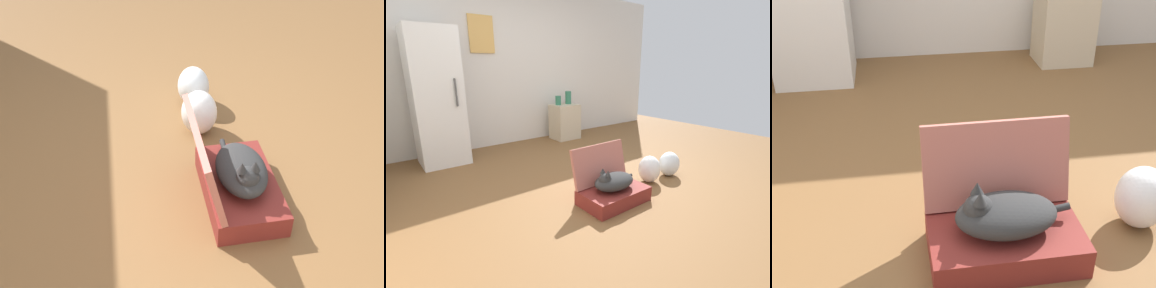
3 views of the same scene
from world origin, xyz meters
TOP-DOWN VIEW (x-y plane):
  - ground_plane at (0.00, 0.00)m, footprint 7.68×7.68m
  - wall_back at (-0.00, 2.26)m, footprint 6.40×0.15m
  - suitcase_base at (-0.30, -0.50)m, footprint 0.67×0.40m
  - suitcase_lid at (-0.30, -0.28)m, footprint 0.67×0.13m
  - cat at (-0.32, -0.50)m, footprint 0.52×0.28m
  - plastic_bag_white at (0.38, -0.39)m, footprint 0.25×0.24m
  - plastic_bag_clear at (0.73, -0.41)m, footprint 0.27×0.23m
  - refrigerator at (-1.33, 1.80)m, footprint 0.59×0.61m
  - side_table at (0.76, 1.85)m, footprint 0.46×0.39m
  - vase_tall at (0.65, 1.88)m, footprint 0.10×0.10m
  - vase_short at (0.88, 1.90)m, footprint 0.11×0.11m

SIDE VIEW (x-z plane):
  - ground_plane at x=0.00m, z-range 0.00..0.00m
  - suitcase_base at x=-0.30m, z-range 0.00..0.15m
  - plastic_bag_clear at x=0.73m, z-range 0.00..0.30m
  - plastic_bag_white at x=0.38m, z-range 0.00..0.31m
  - cat at x=-0.32m, z-range 0.11..0.35m
  - side_table at x=0.76m, z-range 0.00..0.63m
  - suitcase_lid at x=-0.30m, z-range 0.15..0.54m
  - vase_tall at x=0.65m, z-range 0.63..0.79m
  - vase_short at x=0.88m, z-range 0.63..0.86m
  - refrigerator at x=-1.33m, z-range 0.00..1.78m
  - wall_back at x=0.00m, z-range 0.00..2.60m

